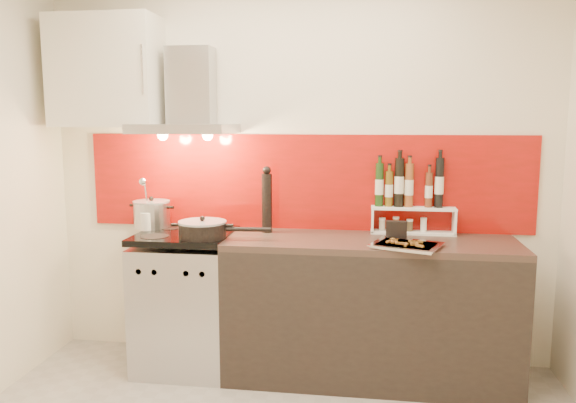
% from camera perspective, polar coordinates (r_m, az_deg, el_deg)
% --- Properties ---
extents(back_wall, '(3.40, 0.02, 2.60)m').
position_cam_1_polar(back_wall, '(3.80, 0.98, 3.22)').
color(back_wall, silver).
rests_on(back_wall, ground).
extents(backsplash, '(3.00, 0.02, 0.64)m').
position_cam_1_polar(backsplash, '(3.79, 1.70, 1.98)').
color(backsplash, maroon).
rests_on(backsplash, back_wall).
extents(range_stove, '(0.60, 0.60, 0.91)m').
position_cam_1_polar(range_stove, '(3.83, -10.25, -10.00)').
color(range_stove, '#B7B7BA').
rests_on(range_stove, ground).
extents(counter, '(1.80, 0.60, 0.90)m').
position_cam_1_polar(counter, '(3.65, 8.28, -10.76)').
color(counter, black).
rests_on(counter, ground).
extents(range_hood, '(0.62, 0.50, 0.61)m').
position_cam_1_polar(range_hood, '(3.78, -10.08, 9.79)').
color(range_hood, '#B7B7BA').
rests_on(range_hood, back_wall).
extents(upper_cabinet, '(0.70, 0.35, 0.72)m').
position_cam_1_polar(upper_cabinet, '(3.98, -17.93, 12.42)').
color(upper_cabinet, silver).
rests_on(upper_cabinet, back_wall).
extents(stock_pot, '(0.25, 0.25, 0.21)m').
position_cam_1_polar(stock_pot, '(3.93, -13.67, -1.24)').
color(stock_pot, '#B7B7BA').
rests_on(stock_pot, range_stove).
extents(saute_pan, '(0.58, 0.30, 0.14)m').
position_cam_1_polar(saute_pan, '(3.53, -8.57, -2.80)').
color(saute_pan, black).
rests_on(saute_pan, range_stove).
extents(utensil_jar, '(0.08, 0.12, 0.37)m').
position_cam_1_polar(utensil_jar, '(3.82, -14.27, -1.38)').
color(utensil_jar, silver).
rests_on(utensil_jar, range_stove).
extents(pepper_mill, '(0.07, 0.07, 0.44)m').
position_cam_1_polar(pepper_mill, '(3.68, -2.16, 0.11)').
color(pepper_mill, black).
rests_on(pepper_mill, counter).
extents(step_shelf, '(0.54, 0.15, 0.50)m').
position_cam_1_polar(step_shelf, '(3.73, 12.21, 0.15)').
color(step_shelf, white).
rests_on(step_shelf, counter).
extents(caddy_box, '(0.13, 0.06, 0.11)m').
position_cam_1_polar(caddy_box, '(3.55, 10.97, -2.84)').
color(caddy_box, black).
rests_on(caddy_box, counter).
extents(baking_tray, '(0.46, 0.41, 0.03)m').
position_cam_1_polar(baking_tray, '(3.34, 11.96, -4.33)').
color(baking_tray, silver).
rests_on(baking_tray, counter).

